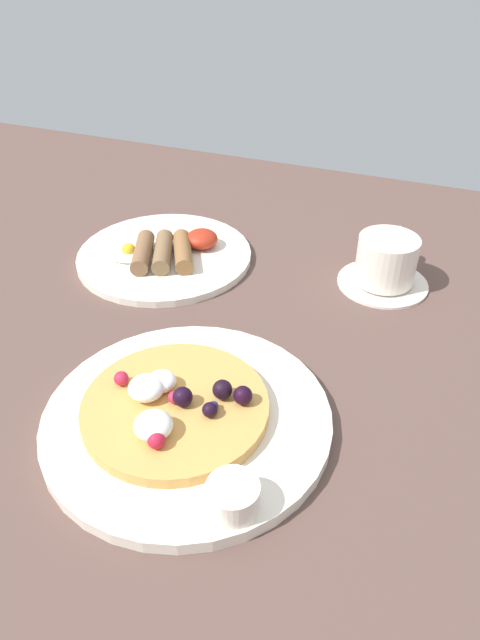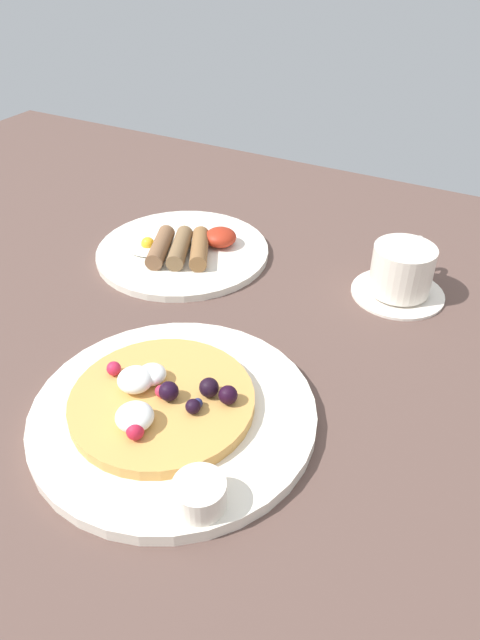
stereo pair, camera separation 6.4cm
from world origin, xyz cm
name	(u,v)px [view 2 (the right image)]	position (x,y,z in cm)	size (l,w,h in cm)	color
ground_plane	(189,349)	(0.00, 0.00, -1.50)	(169.25, 118.15, 3.00)	brown
pancake_plate	(174,413)	(5.66, -11.56, 0.70)	(28.90, 28.90, 1.40)	white
pancake_with_berries	(160,400)	(4.44, -11.94, 2.37)	(18.66, 18.66, 3.48)	#D79B4C
syrup_ramekin	(200,494)	(13.98, -19.91, 2.78)	(4.58, 4.58, 2.69)	white
breakfast_plate	(183,252)	(-11.70, 16.83, 0.52)	(25.33, 25.33, 1.03)	white
fried_breakfast	(185,245)	(-10.73, 16.15, 2.18)	(14.59, 13.63, 2.79)	brown
coffee_saucer	(398,292)	(19.32, 21.59, 0.38)	(12.28, 12.28, 0.75)	white
coffee_cup	(403,268)	(19.34, 21.76, 4.02)	(8.03, 11.20, 6.31)	white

